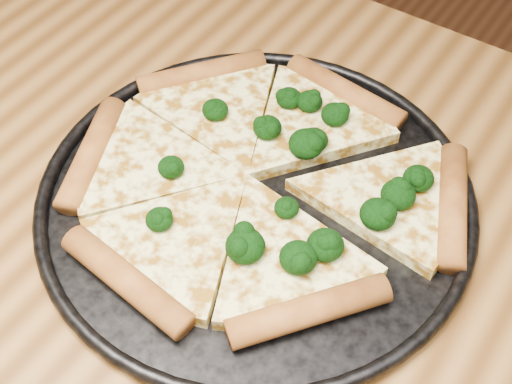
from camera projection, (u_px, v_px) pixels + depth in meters
The scene contains 4 objects.
dining_table at pixel (232, 353), 0.69m from camera, with size 1.20×0.90×0.75m.
pizza_pan at pixel (256, 198), 0.68m from camera, with size 0.41×0.41×0.02m.
pizza at pixel (254, 177), 0.69m from camera, with size 0.40×0.35×0.03m.
broccoli_florets at pixel (305, 179), 0.67m from camera, with size 0.24×0.23×0.03m.
Camera 1 is at (0.20, -0.26, 1.29)m, focal length 51.11 mm.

